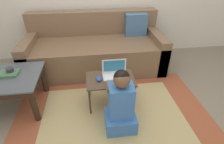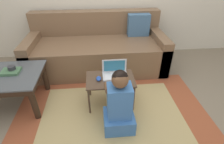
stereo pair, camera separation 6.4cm
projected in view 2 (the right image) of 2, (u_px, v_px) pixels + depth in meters
ground_plane at (114, 101)px, 2.31m from camera, size 16.00×16.00×0.00m
area_rug at (112, 113)px, 2.13m from camera, size 2.33×1.50×0.01m
couch at (98, 49)px, 2.94m from camera, size 2.18×0.95×0.87m
coffee_table at (4, 80)px, 2.07m from camera, size 0.87×0.65×0.45m
laptop_desk at (110, 82)px, 2.11m from camera, size 0.58×0.38×0.38m
laptop at (115, 74)px, 2.12m from camera, size 0.30×0.18×0.19m
computer_mouse at (99, 79)px, 2.06m from camera, size 0.06×0.09×0.04m
person_seated at (119, 106)px, 1.79m from camera, size 0.33×0.37×0.74m
cup_on_table at (12, 69)px, 2.07m from camera, size 0.08×0.08×0.08m
book_on_table at (11, 71)px, 2.07m from camera, size 0.21×0.16×0.03m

